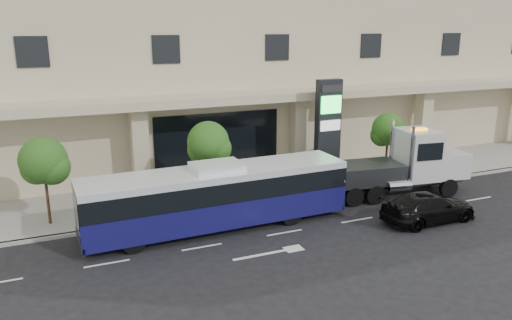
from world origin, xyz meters
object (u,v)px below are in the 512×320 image
Objects in this scene: city_bus at (217,195)px; tow_truck at (403,166)px; signage_pylon at (328,131)px; black_sedan at (429,207)px.

tow_truck reaches higher than city_bus.
tow_truck is at bearing -51.98° from signage_pylon.
city_bus is at bearing 70.67° from black_sedan.
signage_pylon reaches higher than city_bus.
tow_truck is 4.81m from signage_pylon.
black_sedan is at bearing -19.96° from city_bus.
signage_pylon is (-2.87, 3.53, 1.56)m from tow_truck.
tow_truck is (11.18, 0.49, 0.10)m from city_bus.
tow_truck is at bearing 1.04° from city_bus.
city_bus is 2.55× the size of black_sedan.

